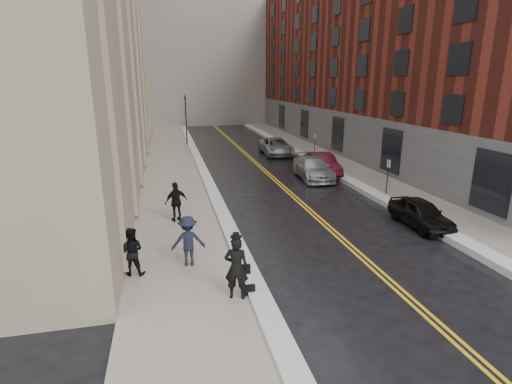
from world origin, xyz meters
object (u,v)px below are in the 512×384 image
car_maroon (322,164)px  pedestrian_main (236,268)px  car_black (421,213)px  car_silver_near (313,168)px  car_silver_far (276,146)px  pedestrian_a (132,251)px  pedestrian_c (176,202)px  pedestrian_b (188,241)px

car_maroon → pedestrian_main: size_ratio=2.28×
car_black → car_silver_near: 10.36m
car_black → car_silver_near: size_ratio=0.75×
car_black → car_silver_far: size_ratio=0.71×
pedestrian_a → car_black: bearing=-158.0°
car_silver_far → pedestrian_c: pedestrian_c is taller
car_silver_near → pedestrian_b: size_ratio=2.72×
car_maroon → pedestrian_main: bearing=-116.8°
car_silver_far → pedestrian_a: 24.91m
pedestrian_c → car_silver_near: bearing=-163.2°
car_black → car_maroon: (-0.49, 11.20, 0.11)m
car_black → pedestrian_main: 10.81m
car_silver_near → car_silver_far: bearing=93.4°
car_black → car_silver_near: (-1.59, 10.24, 0.09)m
pedestrian_a → pedestrian_b: pedestrian_b is taller
pedestrian_main → pedestrian_b: (-1.31, 2.68, -0.08)m
pedestrian_a → pedestrian_b: bearing=-158.8°
pedestrian_main → pedestrian_c: (-1.57, 7.65, -0.06)m
pedestrian_b → car_silver_near: bearing=-127.5°
car_maroon → pedestrian_b: size_ratio=2.47×
car_black → pedestrian_c: (-11.28, 2.94, 0.45)m
car_black → pedestrian_a: 13.22m
pedestrian_main → car_silver_far: bearing=-90.0°
pedestrian_main → car_silver_near: bearing=-100.2°
car_silver_near → car_silver_far: car_silver_far is taller
car_silver_far → pedestrian_a: size_ratio=3.14×
car_silver_near → pedestrian_c: (-9.69, -7.30, 0.37)m
car_silver_near → pedestrian_b: pedestrian_b is taller
car_silver_near → pedestrian_main: bearing=-115.2°
car_silver_far → pedestrian_b: pedestrian_b is taller
car_silver_near → pedestrian_a: bearing=-128.9°
pedestrian_main → pedestrian_a: (-3.28, 2.36, -0.16)m
pedestrian_main → pedestrian_a: bearing=-17.3°
pedestrian_a → car_maroon: bearing=-120.9°
pedestrian_main → pedestrian_b: size_ratio=1.09×
pedestrian_a → pedestrian_b: (1.97, 0.33, 0.08)m
car_black → pedestrian_c: size_ratio=2.01×
car_black → car_maroon: 11.21m
car_silver_far → pedestrian_c: 19.44m
pedestrian_b → pedestrian_a: bearing=9.5°
car_silver_near → pedestrian_b: 15.48m
car_black → pedestrian_a: (-13.00, -2.35, 0.36)m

